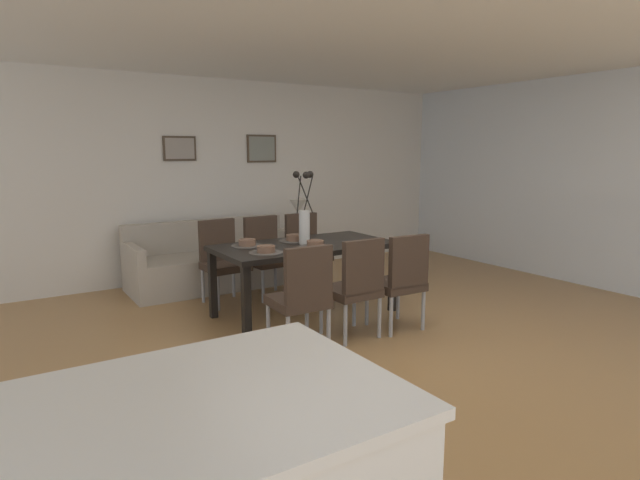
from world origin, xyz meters
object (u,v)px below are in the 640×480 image
Objects in this scene: bowl_near_right at (247,242)px; side_table at (298,256)px; dining_chair_far_left at (356,283)px; table_lamp at (298,210)px; dining_chair_near_left at (302,293)px; dining_chair_far_right at (266,252)px; framed_picture_center at (262,149)px; dining_chair_mid_left at (401,277)px; bowl_near_left at (266,249)px; sofa at (215,264)px; bowl_far_right at (294,237)px; bowl_far_left at (315,243)px; dining_table at (304,251)px; centerpiece_vase at (304,216)px; framed_picture_left at (180,148)px; dining_chair_near_right at (222,257)px; dining_chair_mid_right at (306,248)px.

side_table is (1.35, 1.32, -0.52)m from bowl_near_right.
table_lamp is (0.79, 2.38, 0.38)m from dining_chair_far_left.
dining_chair_near_left and dining_chair_far_right have the same top height.
side_table is at bearing -67.07° from framed_picture_center.
bowl_near_left is at bearing 146.53° from dining_chair_mid_left.
side_table is (1.16, -0.09, -0.02)m from sofa.
table_lamp is at bearing 44.32° from bowl_near_right.
bowl_far_right is (-0.02, 1.06, 0.27)m from dining_chair_far_left.
bowl_near_left is (-0.56, 0.64, 0.27)m from dining_chair_far_left.
bowl_near_left reaches higher than side_table.
bowl_far_left is at bearing -89.54° from dining_chair_far_right.
bowl_far_right is 0.08× the size of sofa.
sofa is 1.76m from framed_picture_center.
dining_table is 0.88m from dining_chair_far_right.
framed_picture_left reaches higher than centerpiece_vase.
dining_chair_near_left is 5.41× the size of bowl_far_right.
dining_chair_near_left is at bearing -129.40° from bowl_far_left.
dining_chair_near_right is 5.41× the size of bowl_near_left.
bowl_near_left is (-1.05, 0.69, 0.27)m from dining_chair_mid_left.
bowl_near_right and bowl_far_right have the same top height.
dining_chair_near_right reaches higher than bowl_near_right.
dining_chair_near_left is 1.00× the size of dining_chair_near_right.
table_lamp is at bearing -4.18° from sofa.
dining_chair_mid_right reaches higher than bowl_far_right.
dining_chair_near_right is 2.06m from dining_chair_mid_left.
dining_chair_mid_left is 2.48m from table_lamp.
bowl_far_left is 2.55m from framed_picture_left.
dining_chair_near_left is 1.00× the size of dining_chair_far_left.
bowl_near_left is 2.72m from framed_picture_center.
sofa is at bearing 114.40° from dining_chair_far_right.
centerpiece_vase is 1.69× the size of framed_picture_center.
centerpiece_vase is 1.81m from sofa.
dining_chair_near_right is 5.41× the size of bowl_far_right.
dining_chair_far_left reaches higher than side_table.
dining_chair_far_left is at bearing -88.93° from bowl_far_right.
dining_chair_far_left is 0.49m from dining_chair_mid_left.
dining_table is at bearing 91.33° from dining_chair_far_left.
bowl_near_left is 0.54m from bowl_far_left.
sofa is at bearing -152.44° from framed_picture_center.
bowl_near_right is at bearing -120.53° from framed_picture_center.
bowl_near_right is at bearing 159.07° from centerpiece_vase.
dining_chair_far_left is 1.80× the size of table_lamp.
dining_chair_near_right is at bearing -154.15° from table_lamp.
dining_chair_far_right is 2.19× the size of framed_picture_left.
framed_picture_left is at bearing 105.34° from centerpiece_vase.
dining_chair_mid_right is 1.25× the size of centerpiece_vase.
bowl_far_left is at bearing -115.08° from side_table.
framed_picture_left reaches higher than side_table.
table_lamp is (0.31, 2.43, 0.38)m from dining_chair_mid_left.
dining_chair_near_right is 0.80m from sofa.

